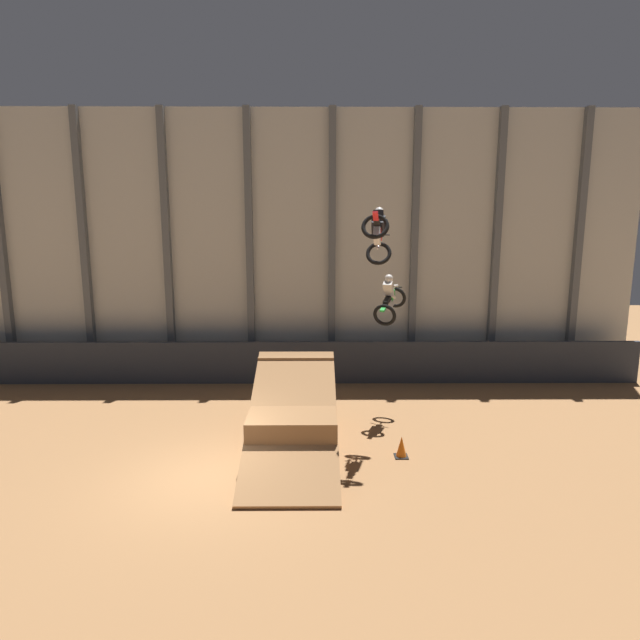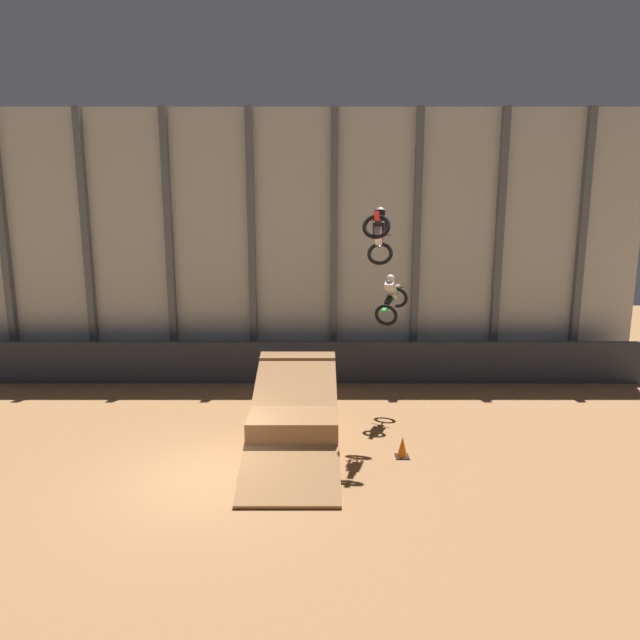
% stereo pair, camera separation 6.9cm
% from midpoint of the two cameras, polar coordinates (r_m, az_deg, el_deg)
% --- Properties ---
extents(ground_plane, '(60.00, 60.00, 0.00)m').
position_cam_midpoint_polar(ground_plane, '(13.19, -13.09, -17.17)').
color(ground_plane, '#996B42').
extents(arena_back_wall, '(32.00, 0.40, 10.88)m').
position_cam_midpoint_polar(arena_back_wall, '(21.00, -8.09, 8.37)').
color(arena_back_wall, beige).
rests_on(arena_back_wall, ground_plane).
extents(lower_barrier, '(31.36, 0.20, 1.70)m').
position_cam_midpoint_polar(lower_barrier, '(20.24, -8.30, -4.83)').
color(lower_barrier, '#2D333D').
rests_on(lower_barrier, ground_plane).
extents(dirt_ramp, '(2.38, 5.72, 2.29)m').
position_cam_midpoint_polar(dirt_ramp, '(14.75, -3.08, -10.71)').
color(dirt_ramp, olive).
rests_on(dirt_ramp, ground_plane).
extents(rider_bike_left_air, '(1.06, 1.78, 1.68)m').
position_cam_midpoint_polar(rider_bike_left_air, '(13.93, 6.45, 9.84)').
color(rider_bike_left_air, black).
extents(rider_bike_right_air, '(1.31, 1.87, 1.63)m').
position_cam_midpoint_polar(rider_bike_right_air, '(16.13, 7.84, 2.32)').
color(rider_bike_right_air, black).
extents(traffic_cone_near_ramp, '(0.36, 0.36, 0.58)m').
position_cam_midpoint_polar(traffic_cone_near_ramp, '(13.98, 9.15, -14.14)').
color(traffic_cone_near_ramp, black).
rests_on(traffic_cone_near_ramp, ground_plane).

